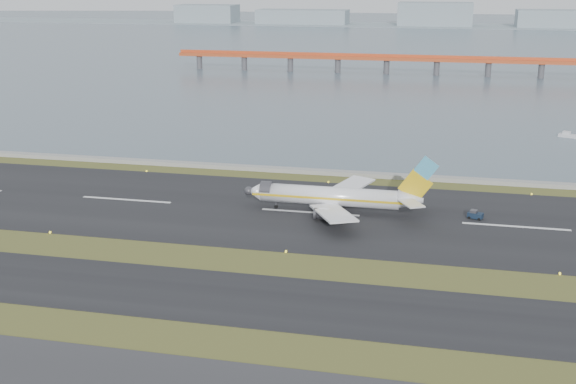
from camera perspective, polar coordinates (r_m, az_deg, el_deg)
name	(u,v)px	position (r m, az deg, el deg)	size (l,w,h in m)	color
ground	(276,269)	(118.49, -0.96, -6.12)	(1000.00, 1000.00, 0.00)	#314318
taxiway_strip	(257,300)	(107.85, -2.45, -8.50)	(1000.00, 18.00, 0.10)	black
runway_strip	(310,213)	(145.98, 1.77, -1.64)	(1000.00, 45.00, 0.10)	black
seawall	(333,173)	(174.19, 3.62, 1.54)	(1000.00, 2.50, 1.00)	#969691
bay_water	(416,39)	(568.65, 10.07, 11.81)	(1400.00, 800.00, 1.30)	#475966
red_pier	(437,60)	(358.35, 11.70, 10.16)	(260.00, 5.00, 10.20)	#B9461F
far_shoreline	(439,19)	(727.41, 11.83, 13.20)	(1400.00, 80.00, 60.50)	#84949C
airliner	(336,197)	(145.10, 3.85, -0.37)	(38.52, 32.89, 12.80)	white
pushback_tug	(475,215)	(146.61, 14.56, -1.76)	(3.22, 2.42, 1.83)	#111F31
workboat_near	(571,136)	(230.10, 21.45, 4.16)	(7.76, 5.00, 1.80)	silver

